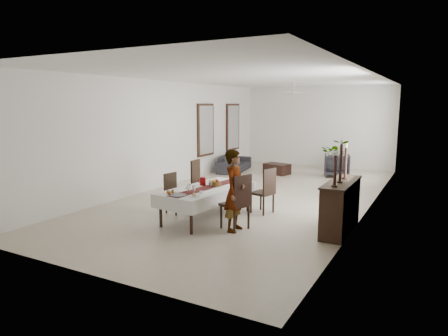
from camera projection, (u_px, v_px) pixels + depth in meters
floor at (256, 195)px, 11.12m from camera, size 6.00×12.00×0.00m
ceiling at (257, 78)px, 10.61m from camera, size 6.00×12.00×0.02m
wall_back at (317, 127)px, 16.07m from camera, size 6.00×0.02×3.20m
wall_front at (85, 168)px, 5.66m from camera, size 6.00×0.02×3.20m
wall_left at (167, 134)px, 12.28m from camera, size 0.02×12.00×3.20m
wall_right at (373, 143)px, 9.45m from camera, size 0.02×12.00×3.20m
dining_table_top at (207, 189)px, 8.73m from camera, size 1.15×2.29×0.05m
table_leg_fl at (161, 212)px, 8.17m from camera, size 0.07×0.07×0.64m
table_leg_fr at (191, 218)px, 7.71m from camera, size 0.07×0.07×0.64m
table_leg_bl at (220, 193)px, 9.86m from camera, size 0.07×0.07×0.64m
table_leg_br at (248, 198)px, 9.41m from camera, size 0.07×0.07×0.64m
tablecloth_top at (207, 188)px, 8.73m from camera, size 1.34×2.47×0.01m
tablecloth_drape_left at (188, 191)px, 9.05m from camera, size 0.27×2.36×0.28m
tablecloth_drape_right at (227, 197)px, 8.44m from camera, size 0.27×2.36×0.28m
tablecloth_drape_near at (171, 205)px, 7.79m from camera, size 1.08×0.13×0.28m
tablecloth_drape_far at (237, 185)px, 9.70m from camera, size 1.08×0.13×0.28m
table_runner at (207, 187)px, 8.73m from camera, size 0.57×2.32×0.00m
red_pitcher at (203, 181)px, 8.95m from camera, size 0.15×0.15×0.18m
pitcher_handle at (200, 181)px, 9.00m from camera, size 0.11×0.03×0.11m
wine_glass_near at (194, 189)px, 8.17m from camera, size 0.06×0.06×0.16m
wine_glass_mid at (189, 187)px, 8.36m from camera, size 0.06×0.06×0.16m
wine_glass_far at (210, 184)px, 8.73m from camera, size 0.06×0.06×0.16m
teacup_right at (202, 192)px, 8.12m from camera, size 0.08×0.08×0.06m
saucer_right at (202, 193)px, 8.12m from camera, size 0.14×0.14×0.01m
teacup_left at (188, 187)px, 8.62m from camera, size 0.08×0.08×0.06m
saucer_left at (188, 188)px, 8.62m from camera, size 0.14×0.14×0.01m
plate_near_right at (194, 196)px, 7.88m from camera, size 0.22×0.22×0.01m
bread_near_right at (194, 195)px, 7.88m from camera, size 0.08×0.08×0.08m
plate_near_left at (177, 191)px, 8.32m from camera, size 0.22×0.22×0.01m
plate_far_left at (210, 182)px, 9.30m from camera, size 0.22×0.22×0.01m
serving_tray at (178, 195)px, 7.94m from camera, size 0.33×0.33×0.02m
jam_jar_a at (169, 193)px, 8.03m from camera, size 0.06×0.06×0.07m
jam_jar_b at (168, 192)px, 8.13m from camera, size 0.06×0.06×0.07m
jam_jar_c at (173, 191)px, 8.18m from camera, size 0.06×0.06×0.07m
fruit_basket at (215, 184)px, 8.88m from camera, size 0.28×0.28×0.09m
fruit_red at (217, 181)px, 8.87m from camera, size 0.08×0.08×0.08m
fruit_green at (214, 181)px, 8.91m from camera, size 0.07×0.07×0.07m
fruit_yellow at (214, 181)px, 8.83m from camera, size 0.08×0.08×0.08m
chair_right_near_seat at (235, 205)px, 8.04m from camera, size 0.61×0.61×0.05m
chair_right_near_leg_fl at (234, 221)px, 7.81m from camera, size 0.06×0.06×0.47m
chair_right_near_leg_fr at (249, 217)px, 8.07m from camera, size 0.06×0.06×0.47m
chair_right_near_leg_bl at (221, 217)px, 8.10m from camera, size 0.06×0.06×0.47m
chair_right_near_leg_br at (235, 214)px, 8.36m from camera, size 0.06×0.06×0.47m
chair_right_near_back at (243, 190)px, 7.83m from camera, size 0.20×0.46×0.61m
chair_right_far_seat at (262, 193)px, 9.23m from camera, size 0.55×0.55×0.05m
chair_right_far_leg_fl at (263, 206)px, 9.02m from camera, size 0.05×0.05×0.44m
chair_right_far_leg_fr at (273, 203)px, 9.28m from camera, size 0.05×0.05×0.44m
chair_right_far_leg_bl at (251, 203)px, 9.26m from camera, size 0.05×0.05×0.44m
chair_right_far_leg_br at (261, 201)px, 9.53m from camera, size 0.05×0.05×0.44m
chair_right_far_back at (270, 181)px, 9.05m from camera, size 0.15×0.44×0.57m
chair_left_near_seat at (176, 196)px, 9.23m from camera, size 0.46×0.46×0.04m
chair_left_near_leg_fl at (176, 202)px, 9.48m from camera, size 0.05×0.05×0.39m
chair_left_near_leg_fr at (166, 205)px, 9.24m from camera, size 0.05×0.05×0.39m
chair_left_near_leg_bl at (186, 204)px, 9.28m from camera, size 0.05×0.05×0.39m
chair_left_near_leg_br at (176, 207)px, 9.04m from camera, size 0.05×0.05×0.39m
chair_left_near_back at (170, 183)px, 9.30m from camera, size 0.11×0.39×0.50m
chair_left_far_seat at (203, 184)px, 10.17m from camera, size 0.51×0.51×0.05m
chair_left_far_leg_fl at (200, 192)px, 10.46m from camera, size 0.05×0.05×0.46m
chair_left_far_leg_fr at (193, 195)px, 10.11m from camera, size 0.05×0.05×0.46m
chair_left_far_leg_bl at (213, 193)px, 10.31m from camera, size 0.05×0.05×0.46m
chair_left_far_leg_br at (207, 196)px, 9.96m from camera, size 0.05×0.05×0.46m
chair_left_far_back at (195, 171)px, 10.20m from camera, size 0.09×0.47×0.59m
woman at (235, 191)px, 7.86m from camera, size 0.43×0.62×1.63m
sideboard_body at (341, 207)px, 7.86m from camera, size 0.44×1.63×0.98m
sideboard_top at (342, 182)px, 7.78m from camera, size 0.48×1.70×0.03m
candlestick_near_base at (334, 186)px, 7.26m from camera, size 0.11×0.11×0.03m
candlestick_near_shaft at (335, 170)px, 7.21m from camera, size 0.05×0.05×0.54m
candlestick_near_candle at (336, 153)px, 7.16m from camera, size 0.04×0.04×0.09m
candlestick_mid_base at (340, 182)px, 7.64m from camera, size 0.11×0.11×0.03m
candlestick_mid_shaft at (341, 163)px, 7.58m from camera, size 0.05×0.05×0.71m
candlestick_mid_candle at (342, 142)px, 7.52m from camera, size 0.04×0.04×0.09m
candlestick_far_base at (345, 178)px, 8.01m from camera, size 0.11×0.11×0.03m
candlestick_far_shaft at (346, 163)px, 7.96m from camera, size 0.05×0.05×0.60m
candlestick_far_candle at (346, 146)px, 7.91m from camera, size 0.04×0.04×0.09m
sofa at (234, 163)px, 15.15m from camera, size 1.21×2.22×0.61m
armchair at (337, 165)px, 13.93m from camera, size 1.03×1.05×0.79m
coffee_table at (277, 169)px, 14.42m from camera, size 0.98×0.77×0.38m
potted_plant at (336, 155)px, 15.14m from camera, size 1.25×1.14×1.19m
mirror_frame_near at (206, 130)px, 14.17m from camera, size 0.06×1.05×1.85m
mirror_glass_near at (206, 130)px, 14.16m from camera, size 0.01×0.90×1.70m
mirror_frame_far at (233, 127)px, 15.99m from camera, size 0.06×1.05×1.85m
mirror_glass_far at (233, 127)px, 15.98m from camera, size 0.01×0.90×1.70m
fan_rod at (294, 86)px, 13.23m from camera, size 0.04×0.04×0.20m
fan_hub at (294, 92)px, 13.26m from camera, size 0.16×0.16×0.08m
fan_blade_n at (297, 92)px, 13.56m from camera, size 0.10×0.55×0.01m
fan_blade_s at (290, 92)px, 12.96m from camera, size 0.10×0.55×0.01m
fan_blade_e at (304, 92)px, 13.10m from camera, size 0.55×0.10×0.01m
fan_blade_w at (284, 92)px, 13.43m from camera, size 0.55×0.10×0.01m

